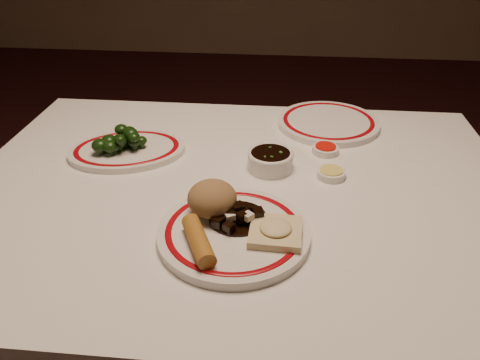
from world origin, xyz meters
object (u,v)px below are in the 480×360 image
Objects in this scene: stirfry_heap at (235,214)px; broccoli_plate at (127,150)px; main_plate at (234,233)px; rice_mound at (212,199)px; broccoli_pile at (121,140)px; soy_bowl at (270,161)px; dining_table at (238,220)px; spring_roll at (198,241)px; fried_wonton at (276,231)px.

stirfry_heap reaches higher than broccoli_plate.
main_plate is 3.63× the size of rice_mound.
soy_bowl is (0.36, -0.04, -0.02)m from broccoli_pile.
main_plate is 0.42m from broccoli_pile.
soy_bowl reaches higher than dining_table.
stirfry_heap is at bearing 34.46° from spring_roll.
spring_roll reaches higher than broccoli_plate.
broccoli_plate is (-0.37, 0.31, -0.02)m from fried_wonton.
broccoli_plate is (-0.24, 0.36, -0.02)m from spring_roll.
broccoli_pile is at bearing 138.93° from stirfry_heap.
broccoli_pile reaches higher than spring_roll.
rice_mound reaches higher than stirfry_heap.
spring_roll is at bearing -54.77° from broccoli_pile.
stirfry_heap is (-0.00, 0.03, 0.02)m from main_plate.
dining_table is 0.34m from broccoli_pile.
spring_roll is at bearing -56.34° from broccoli_plate.
broccoli_pile reaches higher than broccoli_plate.
fried_wonton is at bearing -40.09° from broccoli_plate.
dining_table is 0.20m from main_plate.
rice_mound is 0.14m from fried_wonton.
fried_wonton is at bearing -85.73° from soy_bowl.
broccoli_plate is 3.15× the size of soy_bowl.
main_plate is at bearing -44.21° from broccoli_pile.
main_plate is 3.07× the size of stirfry_heap.
broccoli_plate reaches higher than dining_table.
rice_mound is 0.85× the size of stirfry_heap.
broccoli_pile is (-0.30, 0.26, 0.01)m from stirfry_heap.
fried_wonton is 0.48m from broccoli_plate.
rice_mound reaches higher than fried_wonton.
spring_roll is (-0.04, -0.23, 0.13)m from dining_table.
rice_mound reaches higher than main_plate.
stirfry_heap is 0.91× the size of broccoli_pile.
soy_bowl is (0.35, -0.04, 0.01)m from broccoli_plate.
spring_roll is at bearing -100.65° from dining_table.
main_plate is 2.79× the size of broccoli_pile.
broccoli_pile reaches higher than stirfry_heap.
dining_table is 12.84× the size of rice_mound.
main_plate is 0.42m from broccoli_plate.
soy_bowl is (0.07, 0.08, 0.11)m from dining_table.
rice_mound is at bearing -115.67° from soy_bowl.
soy_bowl is at bearing 76.09° from stirfry_heap.
broccoli_pile is (-0.29, 0.12, 0.13)m from dining_table.
rice_mound is at bearing 154.93° from fried_wonton.
broccoli_plate is at bearing 134.26° from main_plate.
fried_wonton is at bearing -7.65° from main_plate.
broccoli_plate is (-0.25, 0.25, -0.04)m from rice_mound.
main_plate is 0.08m from rice_mound.
main_plate is at bearing -102.26° from soy_bowl.
dining_table is 3.54× the size of main_plate.
dining_table is at bearing 114.79° from fried_wonton.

